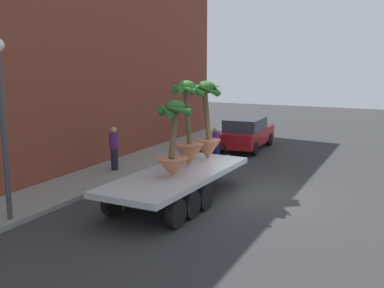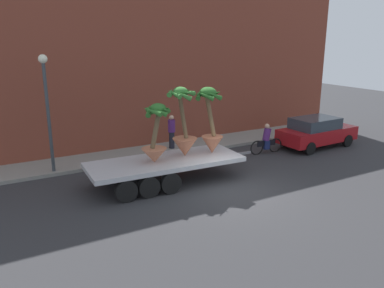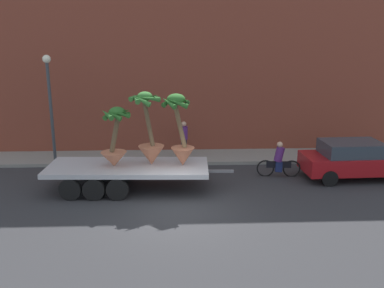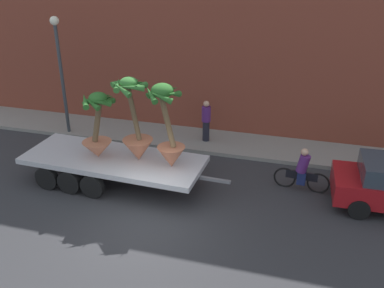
{
  "view_description": "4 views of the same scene",
  "coord_description": "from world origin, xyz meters",
  "px_view_note": "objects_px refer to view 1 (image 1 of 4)",
  "views": [
    {
      "loc": [
        -14.26,
        -4.34,
        4.45
      ],
      "look_at": [
        -0.37,
        2.3,
        1.6
      ],
      "focal_mm": 42.98,
      "sensor_mm": 36.0,
      "label": 1
    },
    {
      "loc": [
        -8.13,
        -11.16,
        5.65
      ],
      "look_at": [
        -0.72,
        2.07,
        1.45
      ],
      "focal_mm": 36.45,
      "sensor_mm": 36.0,
      "label": 2
    },
    {
      "loc": [
        -0.11,
        -13.04,
        5.77
      ],
      "look_at": [
        0.52,
        2.02,
        1.8
      ],
      "focal_mm": 38.55,
      "sensor_mm": 36.0,
      "label": 3
    },
    {
      "loc": [
        4.05,
        -9.39,
        7.38
      ],
      "look_at": [
        0.58,
        2.89,
        1.41
      ],
      "focal_mm": 39.5,
      "sensor_mm": 36.0,
      "label": 4
    }
  ],
  "objects_px": {
    "cyclist": "(216,146)",
    "parked_car": "(246,133)",
    "potted_palm_middle": "(173,144)",
    "flatbed_trailer": "(173,181)",
    "potted_palm_front": "(207,126)",
    "pedestrian_near_gate": "(114,148)",
    "potted_palm_rear": "(188,135)",
    "street_lamp": "(2,106)"
  },
  "relations": [
    {
      "from": "flatbed_trailer",
      "to": "cyclist",
      "type": "bearing_deg",
      "value": 11.19
    },
    {
      "from": "cyclist",
      "to": "parked_car",
      "type": "distance_m",
      "value": 3.07
    },
    {
      "from": "flatbed_trailer",
      "to": "parked_car",
      "type": "xyz_separation_m",
      "value": [
        9.48,
        0.91,
        0.06
      ]
    },
    {
      "from": "flatbed_trailer",
      "to": "potted_palm_front",
      "type": "bearing_deg",
      "value": -3.05
    },
    {
      "from": "parked_car",
      "to": "street_lamp",
      "type": "height_order",
      "value": "street_lamp"
    },
    {
      "from": "potted_palm_rear",
      "to": "street_lamp",
      "type": "relative_size",
      "value": 0.58
    },
    {
      "from": "potted_palm_rear",
      "to": "cyclist",
      "type": "bearing_deg",
      "value": 13.04
    },
    {
      "from": "potted_palm_rear",
      "to": "pedestrian_near_gate",
      "type": "bearing_deg",
      "value": 70.44
    },
    {
      "from": "potted_palm_rear",
      "to": "potted_palm_front",
      "type": "bearing_deg",
      "value": -7.91
    },
    {
      "from": "potted_palm_rear",
      "to": "cyclist",
      "type": "xyz_separation_m",
      "value": [
        5.32,
        1.23,
        -1.37
      ]
    },
    {
      "from": "parked_car",
      "to": "pedestrian_near_gate",
      "type": "bearing_deg",
      "value": 156.62
    },
    {
      "from": "potted_palm_front",
      "to": "pedestrian_near_gate",
      "type": "height_order",
      "value": "potted_palm_front"
    },
    {
      "from": "potted_palm_front",
      "to": "street_lamp",
      "type": "distance_m",
      "value": 6.7
    },
    {
      "from": "cyclist",
      "to": "street_lamp",
      "type": "height_order",
      "value": "street_lamp"
    },
    {
      "from": "flatbed_trailer",
      "to": "potted_palm_front",
      "type": "height_order",
      "value": "potted_palm_front"
    },
    {
      "from": "cyclist",
      "to": "street_lamp",
      "type": "distance_m",
      "value": 10.37
    },
    {
      "from": "flatbed_trailer",
      "to": "potted_palm_middle",
      "type": "xyz_separation_m",
      "value": [
        -0.16,
        -0.1,
        1.18
      ]
    },
    {
      "from": "potted_palm_rear",
      "to": "pedestrian_near_gate",
      "type": "xyz_separation_m",
      "value": [
        1.38,
        3.89,
        -1.0
      ]
    },
    {
      "from": "potted_palm_front",
      "to": "cyclist",
      "type": "height_order",
      "value": "potted_palm_front"
    },
    {
      "from": "parked_car",
      "to": "street_lamp",
      "type": "bearing_deg",
      "value": 169.8
    },
    {
      "from": "potted_palm_middle",
      "to": "pedestrian_near_gate",
      "type": "bearing_deg",
      "value": 56.55
    },
    {
      "from": "cyclist",
      "to": "parked_car",
      "type": "height_order",
      "value": "parked_car"
    },
    {
      "from": "pedestrian_near_gate",
      "to": "cyclist",
      "type": "bearing_deg",
      "value": -34.06
    },
    {
      "from": "street_lamp",
      "to": "potted_palm_rear",
      "type": "bearing_deg",
      "value": -35.14
    },
    {
      "from": "parked_car",
      "to": "pedestrian_near_gate",
      "type": "distance_m",
      "value": 7.61
    },
    {
      "from": "potted_palm_middle",
      "to": "cyclist",
      "type": "distance_m",
      "value": 6.85
    },
    {
      "from": "pedestrian_near_gate",
      "to": "street_lamp",
      "type": "distance_m",
      "value": 6.35
    },
    {
      "from": "pedestrian_near_gate",
      "to": "street_lamp",
      "type": "bearing_deg",
      "value": -173.3
    },
    {
      "from": "parked_car",
      "to": "street_lamp",
      "type": "relative_size",
      "value": 0.91
    },
    {
      "from": "flatbed_trailer",
      "to": "potted_palm_front",
      "type": "relative_size",
      "value": 2.6
    },
    {
      "from": "flatbed_trailer",
      "to": "potted_palm_rear",
      "type": "height_order",
      "value": "potted_palm_rear"
    },
    {
      "from": "flatbed_trailer",
      "to": "potted_palm_middle",
      "type": "bearing_deg",
      "value": -149.59
    },
    {
      "from": "cyclist",
      "to": "street_lamp",
      "type": "bearing_deg",
      "value": 168.73
    },
    {
      "from": "flatbed_trailer",
      "to": "street_lamp",
      "type": "xyz_separation_m",
      "value": [
        -3.43,
        3.24,
        2.46
      ]
    },
    {
      "from": "flatbed_trailer",
      "to": "pedestrian_near_gate",
      "type": "relative_size",
      "value": 4.18
    },
    {
      "from": "street_lamp",
      "to": "potted_palm_front",
      "type": "bearing_deg",
      "value": -30.5
    },
    {
      "from": "flatbed_trailer",
      "to": "street_lamp",
      "type": "bearing_deg",
      "value": 136.64
    },
    {
      "from": "potted_palm_middle",
      "to": "parked_car",
      "type": "xyz_separation_m",
      "value": [
        9.64,
        1.01,
        -1.12
      ]
    },
    {
      "from": "potted_palm_rear",
      "to": "potted_palm_middle",
      "type": "xyz_separation_m",
      "value": [
        -1.28,
        -0.14,
        -0.1
      ]
    },
    {
      "from": "flatbed_trailer",
      "to": "potted_palm_middle",
      "type": "distance_m",
      "value": 1.19
    },
    {
      "from": "flatbed_trailer",
      "to": "potted_palm_front",
      "type": "xyz_separation_m",
      "value": [
        2.27,
        -0.12,
        1.41
      ]
    },
    {
      "from": "potted_palm_front",
      "to": "pedestrian_near_gate",
      "type": "relative_size",
      "value": 1.61
    }
  ]
}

